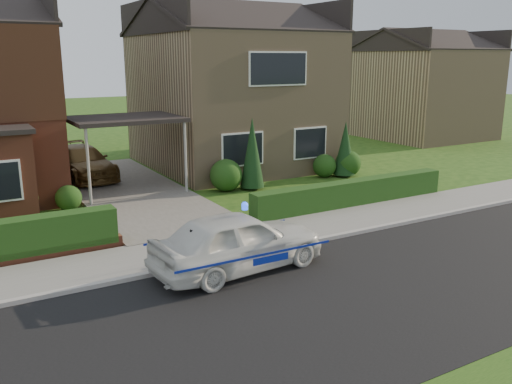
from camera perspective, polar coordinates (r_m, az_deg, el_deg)
ground at (r=10.95m, az=4.39°, el=-12.30°), size 120.00×120.00×0.00m
road at (r=10.95m, az=4.39°, el=-12.30°), size 60.00×6.00×0.02m
kerb at (r=13.33m, az=-3.06°, el=-7.03°), size 60.00×0.16×0.12m
sidewalk at (r=14.23m, az=-4.99°, el=-5.73°), size 60.00×2.00×0.10m
driveway at (r=20.44m, az=-13.24°, el=0.12°), size 3.80×12.00×0.12m
house_right at (r=24.86m, az=-2.71°, el=11.31°), size 7.50×8.06×7.25m
carport_link at (r=19.94m, az=-13.62°, el=7.35°), size 3.80×3.00×2.77m
hedge_right at (r=18.26m, az=10.00°, el=-1.57°), size 7.50×0.55×0.80m
shrub_left_mid at (r=17.93m, az=-24.00°, el=-0.70°), size 1.32×1.32×1.32m
shrub_left_near at (r=18.49m, az=-19.13°, el=-0.60°), size 0.84×0.84×0.84m
shrub_right_near at (r=20.01m, az=-3.18°, el=1.77°), size 1.20×1.20×1.20m
shrub_right_mid at (r=22.52m, az=7.22°, el=2.76°), size 0.96×0.96×0.96m
shrub_right_far at (r=22.89m, az=9.68°, el=3.00°), size 1.08×1.08×1.08m
conifer_a at (r=20.16m, az=-0.40°, el=3.92°), size 0.90×0.90×2.60m
conifer_b at (r=22.66m, az=9.34°, el=4.35°), size 0.90×0.90×2.20m
neighbour_right at (r=35.20m, az=17.00°, el=9.80°), size 6.50×7.00×5.20m
police_car at (r=12.55m, az=-1.91°, el=-5.24°), size 3.82×4.28×1.58m
driveway_car at (r=22.71m, az=-17.83°, el=2.99°), size 2.21×4.53×1.27m
potted_plant_c at (r=14.82m, az=-22.94°, el=-4.53°), size 0.62×0.62×0.83m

